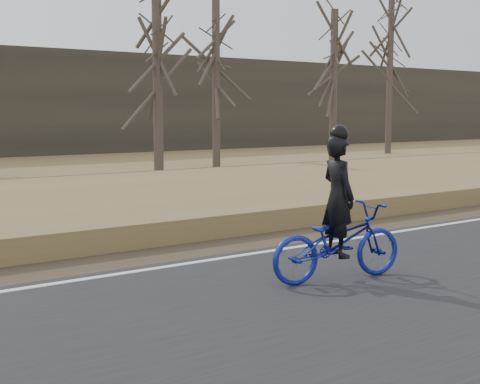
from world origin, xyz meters
TOP-DOWN VIEW (x-y plane):
  - ground at (0.00, 0.00)m, footprint 120.00×120.00m
  - edge_line at (0.00, 0.20)m, footprint 120.00×0.12m
  - shoulder at (0.00, 1.20)m, footprint 120.00×1.60m
  - embankment at (0.00, 4.20)m, footprint 120.00×5.00m
  - ballast at (0.00, 8.00)m, footprint 120.00×3.00m
  - railroad at (0.00, 8.00)m, footprint 120.00×2.40m
  - treeline_backdrop at (0.00, 30.00)m, footprint 120.00×4.00m
  - cyclist at (-5.55, -1.93)m, footprint 2.21×1.08m
  - bare_tree_near_left at (-0.46, 12.89)m, footprint 0.36×0.36m
  - bare_tree_center at (4.11, 16.00)m, footprint 0.36×0.36m
  - bare_tree_right at (10.10, 14.92)m, footprint 0.36×0.36m
  - bare_tree_far_right at (17.91, 18.50)m, footprint 0.36×0.36m

SIDE VIEW (x-z plane):
  - ground at x=0.00m, z-range 0.00..0.00m
  - shoulder at x=0.00m, z-range 0.00..0.04m
  - edge_line at x=0.00m, z-range 0.06..0.07m
  - embankment at x=0.00m, z-range 0.00..0.44m
  - ballast at x=0.00m, z-range 0.00..0.45m
  - railroad at x=0.00m, z-range 0.38..0.67m
  - cyclist at x=-5.55m, z-range -0.35..1.88m
  - treeline_backdrop at x=0.00m, z-range 0.00..6.00m
  - bare_tree_right at x=10.10m, z-range 0.00..7.26m
  - bare_tree_near_left at x=-0.46m, z-range 0.00..7.36m
  - bare_tree_center at x=4.11m, z-range 0.00..7.95m
  - bare_tree_far_right at x=17.91m, z-range 0.00..9.15m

